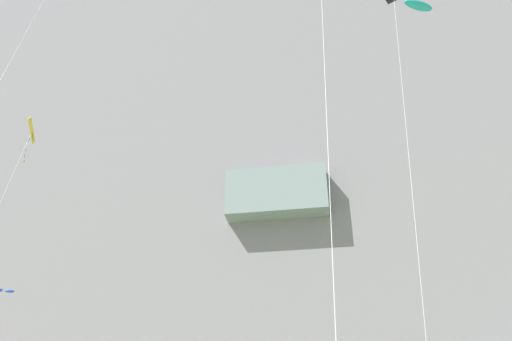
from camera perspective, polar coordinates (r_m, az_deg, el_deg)
The scene contains 2 objects.
cliff_face at distance 75.95m, azimuth 3.60°, elevation -3.12°, with size 180.00×32.72×78.97m.
kite_diamond_high_right at distance 29.50m, azimuth -23.67°, elevation 2.57°, with size 0.79×4.85×20.34m.
Camera 1 is at (5.61, 0.39, 3.17)m, focal length 36.98 mm.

